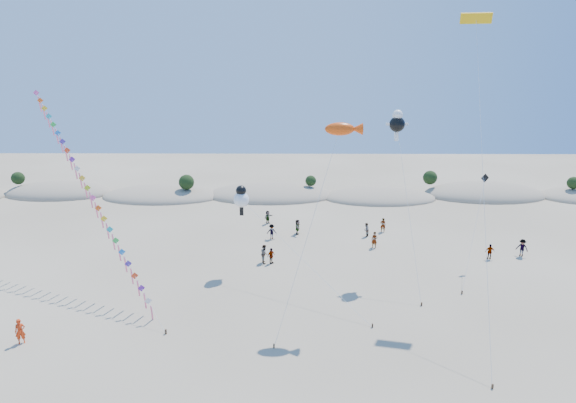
% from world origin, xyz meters
% --- Properties ---
extents(ground, '(160.00, 160.00, 0.00)m').
position_xyz_m(ground, '(0.00, 0.00, 0.00)').
color(ground, gray).
rests_on(ground, ground).
extents(dune_ridge, '(145.30, 11.49, 5.57)m').
position_xyz_m(dune_ridge, '(1.06, 45.14, 0.11)').
color(dune_ridge, gray).
rests_on(dune_ridge, ground).
extents(kite_train, '(16.72, 17.71, 16.91)m').
position_xyz_m(kite_train, '(-14.69, 16.55, 8.70)').
color(kite_train, '#3F2D1E').
rests_on(kite_train, ground).
extents(fish_kite, '(6.50, 7.22, 14.73)m').
position_xyz_m(fish_kite, '(7.08, 11.98, 14.20)').
color(fish_kite, '#3F2D1E').
rests_on(fish_kite, ground).
extents(cartoon_kite_low, '(11.48, 11.55, 8.18)m').
position_xyz_m(cartoon_kite_low, '(-1.42, 18.82, 6.99)').
color(cartoon_kite_low, '#3F2D1E').
rests_on(cartoon_kite_low, ground).
extents(cartoon_kite_high, '(2.12, 9.15, 14.96)m').
position_xyz_m(cartoon_kite_high, '(12.71, 19.82, 13.78)').
color(cartoon_kite_high, '#3F2D1E').
rests_on(cartoon_kite_high, ground).
extents(parafoil_kite, '(3.76, 16.56, 22.83)m').
position_xyz_m(parafoil_kite, '(17.83, 16.81, 21.97)').
color(parafoil_kite, '#3F2D1E').
rests_on(parafoil_kite, ground).
extents(dark_kite, '(4.50, 7.96, 8.79)m').
position_xyz_m(dark_kite, '(20.58, 19.00, 5.87)').
color(dark_kite, '#3F2D1E').
rests_on(dark_kite, ground).
extents(flyer_foreground, '(0.79, 0.68, 1.84)m').
position_xyz_m(flyer_foreground, '(-15.72, 5.75, 0.92)').
color(flyer_foreground, red).
rests_on(flyer_foreground, ground).
extents(beachgoers, '(27.68, 13.50, 1.84)m').
position_xyz_m(beachgoers, '(8.64, 25.51, 0.86)').
color(beachgoers, slate).
rests_on(beachgoers, ground).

